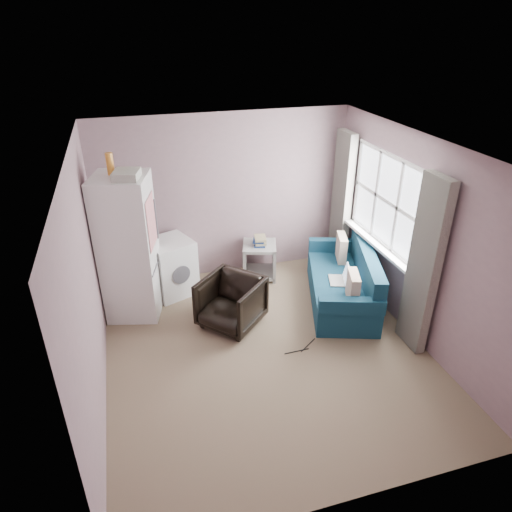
% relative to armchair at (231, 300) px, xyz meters
% --- Properties ---
extents(room, '(3.84, 4.24, 2.54)m').
position_rel_armchair_xyz_m(room, '(0.30, -0.64, 0.88)').
color(room, '#7C6751').
rests_on(room, ground).
extents(armchair, '(0.99, 0.99, 0.75)m').
position_rel_armchair_xyz_m(armchair, '(0.00, 0.00, 0.00)').
color(armchair, black).
rests_on(armchair, ground).
extents(fridge, '(0.82, 0.82, 2.22)m').
position_rel_armchair_xyz_m(fridge, '(-1.20, 0.67, 0.62)').
color(fridge, silver).
rests_on(fridge, ground).
extents(washing_machine, '(0.77, 0.77, 0.84)m').
position_rel_armchair_xyz_m(washing_machine, '(-0.65, 1.03, 0.06)').
color(washing_machine, silver).
rests_on(washing_machine, ground).
extents(side_table, '(0.63, 0.63, 0.69)m').
position_rel_armchair_xyz_m(side_table, '(0.72, 1.12, -0.05)').
color(side_table, gray).
rests_on(side_table, ground).
extents(sofa, '(1.36, 1.99, 0.82)m').
position_rel_armchair_xyz_m(sofa, '(1.69, 0.08, -0.07)').
color(sofa, navy).
rests_on(sofa, ground).
extents(window_dressing, '(0.17, 2.62, 2.18)m').
position_rel_armchair_xyz_m(window_dressing, '(2.06, 0.05, 0.73)').
color(window_dressing, white).
rests_on(window_dressing, ground).
extents(floor_cables, '(0.47, 0.20, 0.01)m').
position_rel_armchair_xyz_m(floor_cables, '(0.72, -0.76, -0.37)').
color(floor_cables, black).
rests_on(floor_cables, ground).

